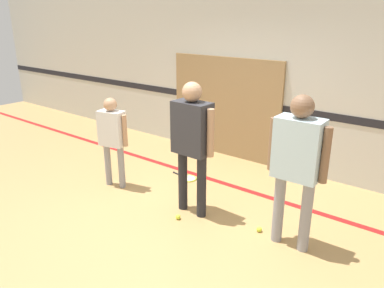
{
  "coord_description": "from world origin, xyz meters",
  "views": [
    {
      "loc": [
        2.9,
        -3.33,
        2.49
      ],
      "look_at": [
        0.18,
        0.16,
        0.96
      ],
      "focal_mm": 35.0,
      "sensor_mm": 36.0,
      "label": 1
    }
  ],
  "objects_px": {
    "person_student_right": "(297,157)",
    "person_student_left": "(112,133)",
    "tennis_ball_stray_left": "(259,229)",
    "tennis_ball_near_instructor": "(178,217)",
    "racket_spare_on_floor": "(187,178)",
    "tennis_ball_by_spare_racket": "(185,173)",
    "person_instructor": "(192,135)"
  },
  "relations": [
    {
      "from": "person_instructor",
      "to": "tennis_ball_near_instructor",
      "type": "distance_m",
      "value": 1.07
    },
    {
      "from": "racket_spare_on_floor",
      "to": "tennis_ball_stray_left",
      "type": "height_order",
      "value": "tennis_ball_stray_left"
    },
    {
      "from": "racket_spare_on_floor",
      "to": "tennis_ball_by_spare_racket",
      "type": "relative_size",
      "value": 7.65
    },
    {
      "from": "tennis_ball_by_spare_racket",
      "to": "person_student_left",
      "type": "bearing_deg",
      "value": -120.62
    },
    {
      "from": "person_instructor",
      "to": "tennis_ball_by_spare_racket",
      "type": "distance_m",
      "value": 1.61
    },
    {
      "from": "person_instructor",
      "to": "tennis_ball_by_spare_racket",
      "type": "height_order",
      "value": "person_instructor"
    },
    {
      "from": "person_student_right",
      "to": "racket_spare_on_floor",
      "type": "height_order",
      "value": "person_student_right"
    },
    {
      "from": "racket_spare_on_floor",
      "to": "tennis_ball_stray_left",
      "type": "distance_m",
      "value": 1.79
    },
    {
      "from": "tennis_ball_near_instructor",
      "to": "tennis_ball_stray_left",
      "type": "height_order",
      "value": "same"
    },
    {
      "from": "tennis_ball_by_spare_racket",
      "to": "tennis_ball_stray_left",
      "type": "bearing_deg",
      "value": -23.49
    },
    {
      "from": "person_student_right",
      "to": "person_student_left",
      "type": "bearing_deg",
      "value": 2.62
    },
    {
      "from": "person_instructor",
      "to": "racket_spare_on_floor",
      "type": "height_order",
      "value": "person_instructor"
    },
    {
      "from": "tennis_ball_by_spare_racket",
      "to": "tennis_ball_stray_left",
      "type": "xyz_separation_m",
      "value": [
        1.79,
        -0.78,
        0.0
      ]
    },
    {
      "from": "tennis_ball_near_instructor",
      "to": "racket_spare_on_floor",
      "type": "bearing_deg",
      "value": 123.18
    },
    {
      "from": "person_student_right",
      "to": "tennis_ball_stray_left",
      "type": "relative_size",
      "value": 26.33
    },
    {
      "from": "tennis_ball_near_instructor",
      "to": "tennis_ball_stray_left",
      "type": "distance_m",
      "value": 1.04
    },
    {
      "from": "tennis_ball_stray_left",
      "to": "person_student_right",
      "type": "bearing_deg",
      "value": -3.87
    },
    {
      "from": "tennis_ball_near_instructor",
      "to": "tennis_ball_by_spare_racket",
      "type": "bearing_deg",
      "value": 125.43
    },
    {
      "from": "person_student_left",
      "to": "tennis_ball_near_instructor",
      "type": "bearing_deg",
      "value": -19.98
    },
    {
      "from": "tennis_ball_stray_left",
      "to": "tennis_ball_near_instructor",
      "type": "bearing_deg",
      "value": -158.45
    },
    {
      "from": "racket_spare_on_floor",
      "to": "tennis_ball_by_spare_racket",
      "type": "height_order",
      "value": "tennis_ball_by_spare_racket"
    },
    {
      "from": "person_student_left",
      "to": "racket_spare_on_floor",
      "type": "xyz_separation_m",
      "value": [
        0.71,
        0.88,
        -0.84
      ]
    },
    {
      "from": "person_student_left",
      "to": "tennis_ball_by_spare_racket",
      "type": "height_order",
      "value": "person_student_left"
    },
    {
      "from": "person_student_right",
      "to": "tennis_ball_by_spare_racket",
      "type": "bearing_deg",
      "value": -21.15
    },
    {
      "from": "person_instructor",
      "to": "tennis_ball_stray_left",
      "type": "bearing_deg",
      "value": 8.78
    },
    {
      "from": "racket_spare_on_floor",
      "to": "tennis_ball_by_spare_racket",
      "type": "distance_m",
      "value": 0.17
    },
    {
      "from": "person_student_left",
      "to": "person_student_right",
      "type": "distance_m",
      "value": 2.77
    },
    {
      "from": "person_instructor",
      "to": "person_student_left",
      "type": "distance_m",
      "value": 1.44
    },
    {
      "from": "tennis_ball_by_spare_racket",
      "to": "racket_spare_on_floor",
      "type": "bearing_deg",
      "value": -36.99
    },
    {
      "from": "person_student_right",
      "to": "tennis_ball_near_instructor",
      "type": "bearing_deg",
      "value": 13.65
    },
    {
      "from": "tennis_ball_by_spare_racket",
      "to": "person_student_right",
      "type": "bearing_deg",
      "value": -20.21
    },
    {
      "from": "person_instructor",
      "to": "tennis_ball_stray_left",
      "type": "distance_m",
      "value": 1.41
    }
  ]
}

